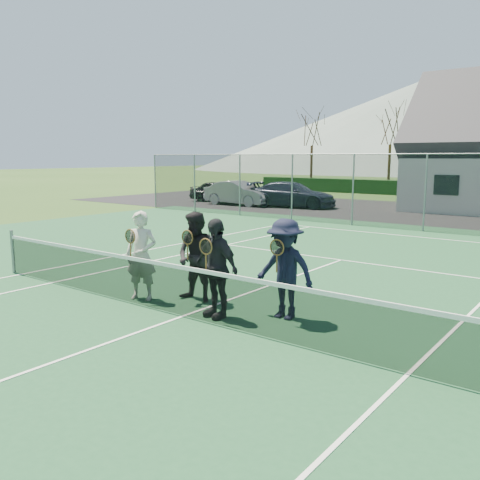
{
  "coord_description": "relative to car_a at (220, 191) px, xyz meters",
  "views": [
    {
      "loc": [
        6.2,
        -6.42,
        2.88
      ],
      "look_at": [
        0.16,
        1.5,
        1.25
      ],
      "focal_mm": 38.0,
      "sensor_mm": 36.0,
      "label": 1
    }
  ],
  "objects": [
    {
      "name": "tree_b",
      "position": [
        5.86,
        13.92,
        5.12
      ],
      "size": [
        3.2,
        3.2,
        7.77
      ],
      "color": "#392814",
      "rests_on": "ground"
    },
    {
      "name": "tarmac_carpark",
      "position": [
        10.86,
        0.92,
        -0.67
      ],
      "size": [
        40.0,
        12.0,
        0.01
      ],
      "primitive_type": "cube",
      "color": "black",
      "rests_on": "ground"
    },
    {
      "name": "player_a",
      "position": [
        13.4,
        -18.74,
        0.25
      ],
      "size": [
        0.77,
        0.65,
        1.8
      ],
      "color": "beige",
      "rests_on": "court_surface"
    },
    {
      "name": "player_c",
      "position": [
        15.34,
        -18.71,
        0.25
      ],
      "size": [
        1.11,
        0.61,
        1.8
      ],
      "color": "black",
      "rests_on": "court_surface"
    },
    {
      "name": "car_c",
      "position": [
        5.71,
        -0.39,
        0.06
      ],
      "size": [
        5.34,
        2.98,
        1.46
      ],
      "primitive_type": "imported",
      "rotation": [
        0.0,
        0.0,
        1.76
      ],
      "color": "black",
      "rests_on": "ground"
    },
    {
      "name": "tennis_net",
      "position": [
        14.86,
        -19.08,
        -0.13
      ],
      "size": [
        11.68,
        0.08,
        1.1
      ],
      "color": "slate",
      "rests_on": "ground"
    },
    {
      "name": "player_b",
      "position": [
        14.39,
        -18.16,
        0.25
      ],
      "size": [
        0.93,
        0.75,
        1.8
      ],
      "color": "black",
      "rests_on": "court_surface"
    },
    {
      "name": "player_d",
      "position": [
        16.37,
        -18.04,
        0.25
      ],
      "size": [
        1.17,
        0.67,
        1.8
      ],
      "color": "black",
      "rests_on": "court_surface"
    },
    {
      "name": "perimeter_fence",
      "position": [
        14.86,
        -5.58,
        0.85
      ],
      "size": [
        30.07,
        0.07,
        3.02
      ],
      "color": "slate",
      "rests_on": "ground"
    },
    {
      "name": "hill_west",
      "position": [
        -10.14,
        75.92,
        8.33
      ],
      "size": [
        110.0,
        110.0,
        18.0
      ],
      "primitive_type": "cone",
      "color": "slate",
      "rests_on": "ground"
    },
    {
      "name": "court_markings",
      "position": [
        14.86,
        -19.08,
        -0.65
      ],
      "size": [
        11.03,
        23.83,
        0.01
      ],
      "color": "white",
      "rests_on": "court_surface"
    },
    {
      "name": "court_surface",
      "position": [
        14.86,
        -19.08,
        -0.66
      ],
      "size": [
        30.0,
        30.0,
        0.02
      ],
      "primitive_type": "cube",
      "color": "#1C4C2B",
      "rests_on": "ground"
    },
    {
      "name": "car_b",
      "position": [
        2.47,
        -1.22,
        0.05
      ],
      "size": [
        4.4,
        1.54,
        1.45
      ],
      "primitive_type": "imported",
      "rotation": [
        0.0,
        0.0,
        1.57
      ],
      "color": "gray",
      "rests_on": "ground"
    },
    {
      "name": "ground",
      "position": [
        14.86,
        0.92,
        -0.67
      ],
      "size": [
        220.0,
        220.0,
        0.0
      ],
      "primitive_type": "plane",
      "color": "#2C4D1B",
      "rests_on": "ground"
    },
    {
      "name": "car_a",
      "position": [
        0.0,
        0.0,
        0.0
      ],
      "size": [
        4.23,
        2.63,
        1.34
      ],
      "primitive_type": "imported",
      "rotation": [
        0.0,
        0.0,
        1.86
      ],
      "color": "black",
      "rests_on": "ground"
    },
    {
      "name": "tree_a",
      "position": [
        -1.14,
        13.92,
        5.12
      ],
      "size": [
        3.2,
        3.2,
        7.77
      ],
      "color": "#3B2215",
      "rests_on": "ground"
    }
  ]
}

